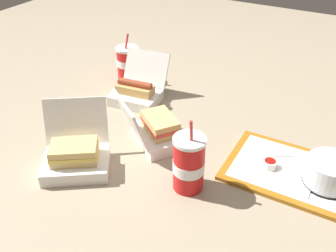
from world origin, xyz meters
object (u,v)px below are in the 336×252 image
(food_tray, at_px, (293,171))
(ketchup_cup, at_px, (270,164))
(plastic_fork, at_px, (287,155))
(cake_container, at_px, (329,173))
(clamshell_sandwich_left, at_px, (157,130))
(soda_cup_right, at_px, (189,164))
(clamshell_sandwich_center, at_px, (76,155))
(soda_cup_center, at_px, (128,63))
(clamshell_hotdog_corner, at_px, (137,92))

(food_tray, bearing_deg, ketchup_cup, -159.24)
(plastic_fork, bearing_deg, food_tray, -87.62)
(cake_container, distance_m, clamshell_sandwich_left, 0.51)
(plastic_fork, bearing_deg, soda_cup_right, -156.90)
(soda_cup_right, bearing_deg, plastic_fork, 50.23)
(plastic_fork, relative_size, clamshell_sandwich_center, 0.41)
(food_tray, xyz_separation_m, soda_cup_right, (-0.24, -0.20, 0.07))
(cake_container, height_order, plastic_fork, cake_container)
(clamshell_sandwich_left, distance_m, soda_cup_center, 0.47)
(ketchup_cup, xyz_separation_m, clamshell_sandwich_center, (-0.50, -0.26, 0.02))
(cake_container, height_order, clamshell_hotdog_corner, clamshell_hotdog_corner)
(ketchup_cup, height_order, clamshell_sandwich_center, clamshell_sandwich_center)
(cake_container, bearing_deg, food_tray, 171.95)
(clamshell_sandwich_left, bearing_deg, cake_container, 4.96)
(plastic_fork, distance_m, soda_cup_right, 0.33)
(plastic_fork, height_order, soda_cup_right, soda_cup_right)
(soda_cup_right, bearing_deg, clamshell_sandwich_center, -164.99)
(cake_container, xyz_separation_m, ketchup_cup, (-0.16, -0.01, -0.02))
(food_tray, distance_m, ketchup_cup, 0.07)
(plastic_fork, height_order, clamshell_sandwich_left, clamshell_sandwich_left)
(ketchup_cup, relative_size, clamshell_sandwich_left, 0.15)
(cake_container, relative_size, ketchup_cup, 3.31)
(soda_cup_right, bearing_deg, cake_container, 28.76)
(plastic_fork, xyz_separation_m, clamshell_sandwich_left, (-0.39, -0.11, 0.03))
(clamshell_hotdog_corner, height_order, clamshell_sandwich_left, clamshell_sandwich_left)
(clamshell_sandwich_center, relative_size, soda_cup_right, 1.20)
(plastic_fork, xyz_separation_m, clamshell_sandwich_center, (-0.53, -0.34, 0.03))
(clamshell_sandwich_left, distance_m, soda_cup_right, 0.23)
(ketchup_cup, bearing_deg, soda_cup_center, 156.83)
(clamshell_sandwich_center, bearing_deg, cake_container, 22.36)
(soda_cup_right, relative_size, soda_cup_center, 1.11)
(food_tray, bearing_deg, clamshell_hotdog_corner, 168.03)
(clamshell_sandwich_left, xyz_separation_m, soda_cup_center, (-0.33, 0.33, 0.03))
(plastic_fork, distance_m, clamshell_sandwich_left, 0.40)
(cake_container, bearing_deg, plastic_fork, 151.34)
(clamshell_hotdog_corner, bearing_deg, clamshell_sandwich_left, -43.50)
(food_tray, relative_size, cake_container, 2.80)
(soda_cup_right, bearing_deg, clamshell_sandwich_left, 142.30)
(food_tray, height_order, clamshell_sandwich_center, clamshell_sandwich_center)
(food_tray, distance_m, clamshell_sandwich_left, 0.42)
(clamshell_hotdog_corner, distance_m, clamshell_sandwich_left, 0.27)
(ketchup_cup, xyz_separation_m, clamshell_hotdog_corner, (-0.55, 0.15, 0.01))
(soda_cup_right, distance_m, soda_cup_center, 0.69)
(food_tray, distance_m, soda_cup_center, 0.80)
(cake_container, bearing_deg, clamshell_sandwich_left, -175.04)
(ketchup_cup, height_order, clamshell_hotdog_corner, clamshell_hotdog_corner)
(clamshell_sandwich_left, bearing_deg, clamshell_sandwich_center, -122.17)
(clamshell_sandwich_center, bearing_deg, clamshell_sandwich_left, 57.83)
(cake_container, height_order, clamshell_sandwich_center, clamshell_sandwich_center)
(clamshell_sandwich_center, bearing_deg, soda_cup_right, 15.01)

